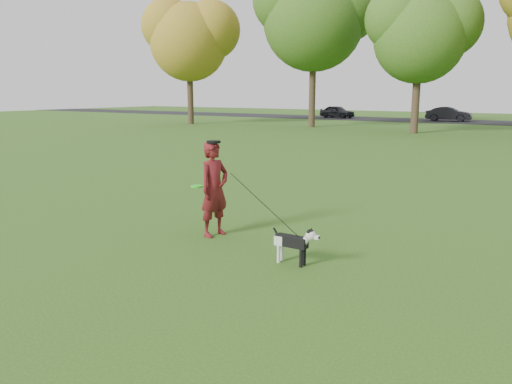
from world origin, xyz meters
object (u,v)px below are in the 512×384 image
Objects in this scene: man at (214,189)px; dog at (295,241)px; car_mid at (449,114)px; car_left at (337,112)px.

man reaches higher than dog.
man is 0.46× the size of car_mid.
car_left reaches higher than dog.
car_left is at bearing 87.03° from car_mid.
man reaches higher than car_mid.
man reaches higher than car_left.
car_mid is (-4.20, 39.72, -0.23)m from man.
car_left is (-16.90, 40.34, 0.25)m from dog.
car_mid is at bearing -78.41° from car_left.
car_mid is at bearing 98.77° from dog.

